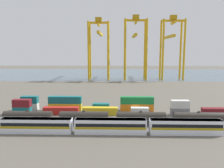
# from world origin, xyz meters

# --- Properties ---
(ground_plane) EXTENTS (420.00, 420.00, 0.00)m
(ground_plane) POSITION_xyz_m (0.00, 40.00, 0.00)
(ground_plane) COLOR #5B564C
(harbour_water) EXTENTS (400.00, 110.00, 0.01)m
(harbour_water) POSITION_xyz_m (0.00, 136.52, 0.00)
(harbour_water) COLOR #475B6B
(harbour_water) RESTS_ON ground_plane
(passenger_train) EXTENTS (58.67, 3.14, 3.90)m
(passenger_train) POSITION_xyz_m (-8.26, -21.72, 2.14)
(passenger_train) COLOR silver
(passenger_train) RESTS_ON ground_plane
(freight_tank_row) EXTENTS (65.25, 2.82, 4.28)m
(freight_tank_row) POSITION_xyz_m (-7.98, -14.51, 2.01)
(freight_tank_row) COLOR #232326
(freight_tank_row) RESTS_ON ground_plane
(shipping_container_0) EXTENTS (6.04, 2.44, 2.60)m
(shipping_container_0) POSITION_xyz_m (-39.55, -4.03, 1.30)
(shipping_container_0) COLOR #146066
(shipping_container_0) RESTS_ON ground_plane
(shipping_container_1) EXTENTS (6.04, 2.44, 2.60)m
(shipping_container_1) POSITION_xyz_m (-39.55, -4.03, 3.90)
(shipping_container_1) COLOR maroon
(shipping_container_1) RESTS_ON shipping_container_0
(shipping_container_2) EXTENTS (12.10, 2.44, 2.60)m
(shipping_container_2) POSITION_xyz_m (-25.98, -4.03, 1.30)
(shipping_container_2) COLOR #AD211C
(shipping_container_2) RESTS_ON ground_plane
(shipping_container_3) EXTENTS (12.10, 2.44, 2.60)m
(shipping_container_3) POSITION_xyz_m (-12.41, -4.03, 1.30)
(shipping_container_3) COLOR gold
(shipping_container_3) RESTS_ON ground_plane
(shipping_container_4) EXTENTS (6.04, 2.44, 2.60)m
(shipping_container_4) POSITION_xyz_m (1.16, -4.03, 1.30)
(shipping_container_4) COLOR silver
(shipping_container_4) RESTS_ON ground_plane
(shipping_container_5) EXTENTS (6.04, 2.44, 2.60)m
(shipping_container_5) POSITION_xyz_m (14.73, -4.03, 1.30)
(shipping_container_5) COLOR slate
(shipping_container_5) RESTS_ON ground_plane
(shipping_container_6) EXTENTS (6.04, 2.44, 2.60)m
(shipping_container_6) POSITION_xyz_m (14.73, -4.03, 3.90)
(shipping_container_6) COLOR silver
(shipping_container_6) RESTS_ON shipping_container_5
(shipping_container_7) EXTENTS (12.10, 2.44, 2.60)m
(shipping_container_7) POSITION_xyz_m (28.30, -4.03, 1.30)
(shipping_container_7) COLOR maroon
(shipping_container_7) RESTS_ON ground_plane
(shipping_container_8) EXTENTS (6.04, 2.44, 2.60)m
(shipping_container_8) POSITION_xyz_m (-39.04, 1.63, 1.30)
(shipping_container_8) COLOR silver
(shipping_container_8) RESTS_ON ground_plane
(shipping_container_9) EXTENTS (6.04, 2.44, 2.60)m
(shipping_container_9) POSITION_xyz_m (-39.04, 1.63, 3.90)
(shipping_container_9) COLOR #146066
(shipping_container_9) RESTS_ON shipping_container_8
(shipping_container_10) EXTENTS (12.10, 2.44, 2.60)m
(shipping_container_10) POSITION_xyz_m (-25.82, 1.63, 1.30)
(shipping_container_10) COLOR gold
(shipping_container_10) RESTS_ON ground_plane
(shipping_container_11) EXTENTS (12.10, 2.44, 2.60)m
(shipping_container_11) POSITION_xyz_m (-25.82, 1.63, 3.90)
(shipping_container_11) COLOR #146066
(shipping_container_11) RESTS_ON shipping_container_10
(shipping_container_12) EXTENTS (6.04, 2.44, 2.60)m
(shipping_container_12) POSITION_xyz_m (-12.60, 1.63, 1.30)
(shipping_container_12) COLOR #146066
(shipping_container_12) RESTS_ON ground_plane
(shipping_container_13) EXTENTS (12.10, 2.44, 2.60)m
(shipping_container_13) POSITION_xyz_m (0.62, 1.63, 1.30)
(shipping_container_13) COLOR orange
(shipping_container_13) RESTS_ON ground_plane
(shipping_container_14) EXTENTS (12.10, 2.44, 2.60)m
(shipping_container_14) POSITION_xyz_m (0.62, 1.63, 3.90)
(shipping_container_14) COLOR #197538
(shipping_container_14) RESTS_ON shipping_container_13
(gantry_crane_west) EXTENTS (16.29, 39.92, 46.68)m
(gantry_crane_west) POSITION_xyz_m (-21.22, 100.12, 28.81)
(gantry_crane_west) COLOR gold
(gantry_crane_west) RESTS_ON ground_plane
(gantry_crane_central) EXTENTS (17.45, 34.57, 48.39)m
(gantry_crane_central) POSITION_xyz_m (6.79, 99.14, 28.95)
(gantry_crane_central) COLOR gold
(gantry_crane_central) RESTS_ON ground_plane
(gantry_crane_east) EXTENTS (17.23, 37.27, 48.04)m
(gantry_crane_east) POSITION_xyz_m (34.80, 99.64, 28.69)
(gantry_crane_east) COLOR gold
(gantry_crane_east) RESTS_ON ground_plane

